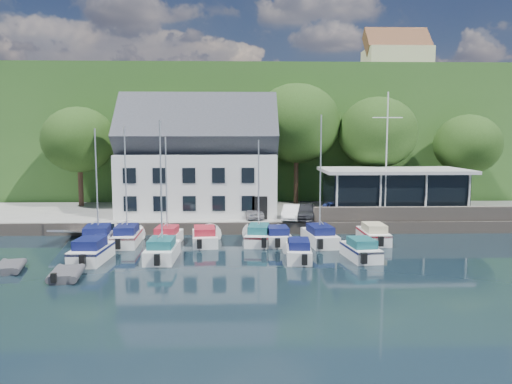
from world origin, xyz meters
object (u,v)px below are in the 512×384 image
boat_r1_6 (320,185)px  boat_r2_3 (298,249)px  boat_r1_0 (97,182)px  boat_r2_4 (361,248)px  boat_r1_5 (278,235)px  car_blue (336,209)px  harbor_building (199,166)px  car_white (291,212)px  boat_r1_7 (373,233)px  dinghy_1 (66,273)px  boat_r2_1 (161,193)px  dinghy_0 (10,266)px  boat_r1_2 (166,189)px  boat_r1_1 (126,184)px  boat_r1_3 (205,235)px  car_silver (251,211)px  club_pavilion (393,191)px  flagpole (386,156)px  car_dgrey (305,211)px  boat_r2_0 (91,249)px  boat_r1_4 (259,186)px

boat_r1_6 → boat_r2_3: bearing=-122.3°
boat_r1_0 → boat_r2_4: boat_r1_0 is taller
boat_r1_0 → boat_r1_5: bearing=-6.2°
car_blue → boat_r1_5: 8.83m
harbor_building → car_blue: (12.32, -2.51, -3.70)m
car_white → boat_r1_7: (5.86, -4.70, -0.89)m
boat_r1_0 → dinghy_1: boat_r1_0 is taller
boat_r2_1 → boat_r1_7: bearing=18.7°
boat_r1_6 → dinghy_0: bearing=-168.5°
boat_r1_2 → dinghy_0: boat_r1_2 is taller
boat_r2_3 → boat_r2_4: 4.17m
car_white → dinghy_0: (-18.31, -12.17, -1.31)m
boat_r1_1 → boat_r1_2: bearing=-2.6°
boat_r1_6 → boat_r2_1: 11.97m
boat_r1_1 → boat_r1_6: boat_r1_1 is taller
boat_r1_3 → car_silver: bearing=52.9°
club_pavilion → flagpole: bearing=-117.3°
car_blue → boat_r1_0: bearing=-156.9°
dinghy_0 → boat_r2_1: bearing=2.7°
boat_r1_7 → boat_r1_6: bearing=-174.0°
car_dgrey → dinghy_0: car_dgrey is taller
boat_r2_1 → dinghy_1: bearing=-137.1°
boat_r1_2 → car_dgrey: bearing=29.0°
boat_r1_0 → club_pavilion: bearing=12.8°
harbor_building → boat_r2_3: harbor_building is taller
car_white → boat_r1_0: size_ratio=0.40×
boat_r1_0 → boat_r2_4: 19.52m
flagpole → boat_r1_5: flagpole is taller
boat_r1_5 → boat_r2_1: bearing=-154.5°
flagpole → boat_r1_6: bearing=-138.6°
car_dgrey → dinghy_1: car_dgrey is taller
boat_r1_0 → boat_r2_4: (18.57, -4.43, -4.06)m
boat_r1_3 → dinghy_1: bearing=-134.9°
boat_r1_2 → dinghy_0: (-8.44, -7.28, -3.87)m
boat_r1_1 → boat_r1_5: boat_r1_1 is taller
boat_r2_4 → boat_r1_2: bearing=152.4°
car_blue → boat_r2_4: size_ratio=0.72×
boat_r1_7 → boat_r2_4: size_ratio=1.13×
car_dgrey → boat_r1_2: 12.56m
club_pavilion → flagpole: 4.77m
boat_r1_1 → boat_r2_3: (12.38, -4.98, -3.85)m
dinghy_1 → boat_r1_5: bearing=26.7°
boat_r1_6 → boat_r2_0: 16.81m
boat_r1_0 → boat_r2_1: 6.86m
boat_r1_2 → boat_r1_3: size_ratio=1.44×
club_pavilion → car_silver: club_pavilion is taller
flagpole → boat_r1_0: (-23.14, -5.97, -1.66)m
car_white → flagpole: 9.56m
car_white → car_blue: 4.41m
boat_r1_4 → boat_r2_4: size_ratio=1.67×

